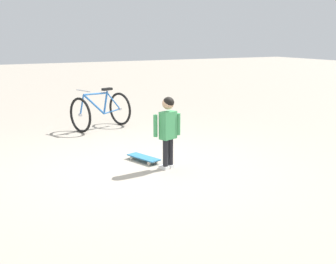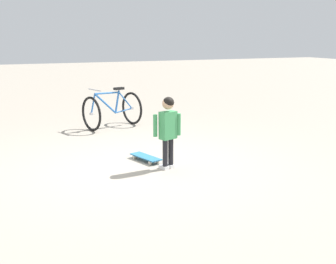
% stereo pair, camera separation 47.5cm
% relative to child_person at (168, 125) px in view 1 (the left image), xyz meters
% --- Properties ---
extents(ground_plane, '(50.00, 50.00, 0.00)m').
position_rel_child_person_xyz_m(ground_plane, '(-0.27, -0.37, -0.66)').
color(ground_plane, '#9E9384').
extents(child_person, '(0.24, 0.41, 1.06)m').
position_rel_child_person_xyz_m(child_person, '(0.00, 0.00, 0.00)').
color(child_person, black).
rests_on(child_person, ground).
extents(skateboard, '(0.62, 0.36, 0.07)m').
position_rel_child_person_xyz_m(skateboard, '(-0.49, -0.17, -0.60)').
color(skateboard, teal).
rests_on(skateboard, ground).
extents(bicycle_near, '(1.01, 1.24, 0.85)m').
position_rel_child_person_xyz_m(bicycle_near, '(-3.04, 0.01, -0.28)').
color(bicycle_near, black).
rests_on(bicycle_near, ground).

